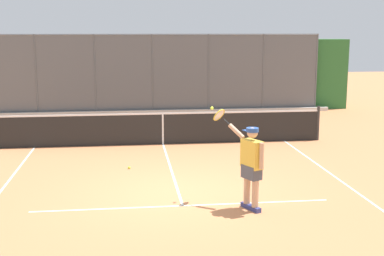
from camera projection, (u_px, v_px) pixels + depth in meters
ground_plane at (178, 193)px, 11.17m from camera, size 60.00×60.00×0.00m
court_line_markings at (184, 209)px, 10.14m from camera, size 7.61×10.36×0.01m
fence_backdrop at (152, 76)px, 22.05m from camera, size 16.85×1.37×3.23m
tennis_net at (163, 128)px, 15.79m from camera, size 9.77×0.09×1.07m
tennis_player at (251, 162)px, 9.97m from camera, size 0.88×1.14×1.90m
tennis_ball_near_net at (129, 168)px, 13.06m from camera, size 0.07×0.07×0.07m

